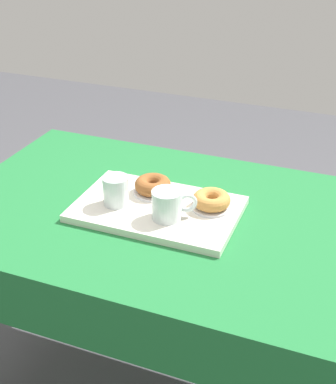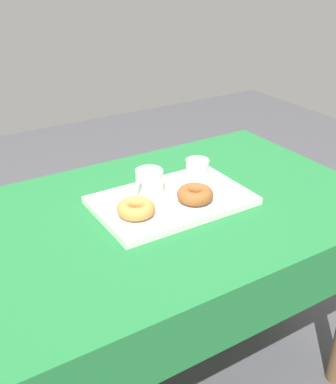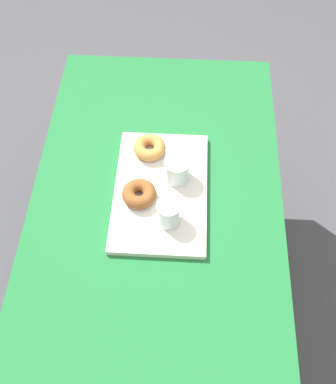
{
  "view_description": "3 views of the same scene",
  "coord_description": "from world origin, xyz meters",
  "px_view_note": "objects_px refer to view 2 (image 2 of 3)",
  "views": [
    {
      "loc": [
        -0.5,
        1.24,
        1.57
      ],
      "look_at": [
        -0.0,
        -0.02,
        0.81
      ],
      "focal_mm": 50.54,
      "sensor_mm": 36.0,
      "label": 1
    },
    {
      "loc": [
        -0.65,
        -1.05,
        1.45
      ],
      "look_at": [
        0.02,
        0.04,
        0.78
      ],
      "focal_mm": 43.6,
      "sensor_mm": 36.0,
      "label": 2
    },
    {
      "loc": [
        0.84,
        0.08,
        2.01
      ],
      "look_at": [
        0.04,
        0.04,
        0.8
      ],
      "focal_mm": 43.1,
      "sensor_mm": 36.0,
      "label": 3
    }
  ],
  "objects_px": {
    "serving_tray": "(172,201)",
    "tea_mug_left": "(149,184)",
    "water_glass_near": "(197,174)",
    "sugar_donut_right": "(195,194)",
    "donut_plate_right": "(195,202)",
    "donut_plate_left": "(136,216)",
    "dining_table": "(169,235)",
    "sugar_donut_left": "(136,209)"
  },
  "relations": [
    {
      "from": "donut_plate_left",
      "to": "serving_tray",
      "type": "bearing_deg",
      "value": 17.43
    },
    {
      "from": "water_glass_near",
      "to": "sugar_donut_right",
      "type": "distance_m",
      "value": 0.12
    },
    {
      "from": "water_glass_near",
      "to": "sugar_donut_right",
      "type": "relative_size",
      "value": 0.8
    },
    {
      "from": "serving_tray",
      "to": "dining_table",
      "type": "bearing_deg",
      "value": -142.73
    },
    {
      "from": "serving_tray",
      "to": "water_glass_near",
      "type": "distance_m",
      "value": 0.13
    },
    {
      "from": "dining_table",
      "to": "donut_plate_right",
      "type": "relative_size",
      "value": 11.11
    },
    {
      "from": "sugar_donut_left",
      "to": "sugar_donut_right",
      "type": "relative_size",
      "value": 1.0
    },
    {
      "from": "water_glass_near",
      "to": "sugar_donut_left",
      "type": "distance_m",
      "value": 0.27
    },
    {
      "from": "water_glass_near",
      "to": "donut_plate_right",
      "type": "bearing_deg",
      "value": -127.54
    },
    {
      "from": "tea_mug_left",
      "to": "donut_plate_right",
      "type": "distance_m",
      "value": 0.15
    },
    {
      "from": "serving_tray",
      "to": "sugar_donut_left",
      "type": "xyz_separation_m",
      "value": [
        -0.15,
        -0.05,
        0.04
      ]
    },
    {
      "from": "serving_tray",
      "to": "tea_mug_left",
      "type": "height_order",
      "value": "tea_mug_left"
    },
    {
      "from": "sugar_donut_left",
      "to": "sugar_donut_right",
      "type": "xyz_separation_m",
      "value": [
        0.19,
        -0.02,
        0.0
      ]
    },
    {
      "from": "serving_tray",
      "to": "water_glass_near",
      "type": "relative_size",
      "value": 5.4
    },
    {
      "from": "serving_tray",
      "to": "donut_plate_left",
      "type": "distance_m",
      "value": 0.16
    },
    {
      "from": "sugar_donut_left",
      "to": "donut_plate_right",
      "type": "xyz_separation_m",
      "value": [
        0.19,
        -0.02,
        -0.02
      ]
    },
    {
      "from": "serving_tray",
      "to": "donut_plate_right",
      "type": "bearing_deg",
      "value": -57.97
    },
    {
      "from": "dining_table",
      "to": "serving_tray",
      "type": "xyz_separation_m",
      "value": [
        0.02,
        0.01,
        0.11
      ]
    },
    {
      "from": "dining_table",
      "to": "serving_tray",
      "type": "bearing_deg",
      "value": 37.27
    },
    {
      "from": "water_glass_near",
      "to": "dining_table",
      "type": "bearing_deg",
      "value": -161.31
    },
    {
      "from": "dining_table",
      "to": "tea_mug_left",
      "type": "relative_size",
      "value": 10.67
    },
    {
      "from": "dining_table",
      "to": "donut_plate_left",
      "type": "height_order",
      "value": "donut_plate_left"
    },
    {
      "from": "dining_table",
      "to": "tea_mug_left",
      "type": "bearing_deg",
      "value": 119.82
    },
    {
      "from": "water_glass_near",
      "to": "sugar_donut_right",
      "type": "bearing_deg",
      "value": -127.54
    },
    {
      "from": "water_glass_near",
      "to": "sugar_donut_right",
      "type": "xyz_separation_m",
      "value": [
        -0.07,
        -0.1,
        -0.01
      ]
    },
    {
      "from": "donut_plate_left",
      "to": "sugar_donut_right",
      "type": "relative_size",
      "value": 1.06
    },
    {
      "from": "tea_mug_left",
      "to": "water_glass_near",
      "type": "distance_m",
      "value": 0.17
    },
    {
      "from": "serving_tray",
      "to": "donut_plate_right",
      "type": "relative_size",
      "value": 4.07
    },
    {
      "from": "donut_plate_right",
      "to": "donut_plate_left",
      "type": "bearing_deg",
      "value": 174.48
    },
    {
      "from": "donut_plate_left",
      "to": "sugar_donut_right",
      "type": "xyz_separation_m",
      "value": [
        0.19,
        -0.02,
        0.02
      ]
    },
    {
      "from": "tea_mug_left",
      "to": "dining_table",
      "type": "bearing_deg",
      "value": -60.18
    },
    {
      "from": "dining_table",
      "to": "sugar_donut_right",
      "type": "height_order",
      "value": "sugar_donut_right"
    },
    {
      "from": "tea_mug_left",
      "to": "water_glass_near",
      "type": "relative_size",
      "value": 1.38
    },
    {
      "from": "donut_plate_right",
      "to": "sugar_donut_right",
      "type": "bearing_deg",
      "value": 0.0
    },
    {
      "from": "sugar_donut_right",
      "to": "tea_mug_left",
      "type": "bearing_deg",
      "value": 129.22
    },
    {
      "from": "water_glass_near",
      "to": "donut_plate_left",
      "type": "distance_m",
      "value": 0.28
    },
    {
      "from": "water_glass_near",
      "to": "donut_plate_right",
      "type": "distance_m",
      "value": 0.13
    },
    {
      "from": "sugar_donut_left",
      "to": "serving_tray",
      "type": "bearing_deg",
      "value": 17.43
    },
    {
      "from": "donut_plate_left",
      "to": "sugar_donut_left",
      "type": "xyz_separation_m",
      "value": [
        0.0,
        0.0,
        0.02
      ]
    },
    {
      "from": "donut_plate_left",
      "to": "sugar_donut_right",
      "type": "distance_m",
      "value": 0.19
    },
    {
      "from": "donut_plate_left",
      "to": "donut_plate_right",
      "type": "bearing_deg",
      "value": -5.52
    },
    {
      "from": "dining_table",
      "to": "sugar_donut_left",
      "type": "bearing_deg",
      "value": -165.61
    }
  ]
}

